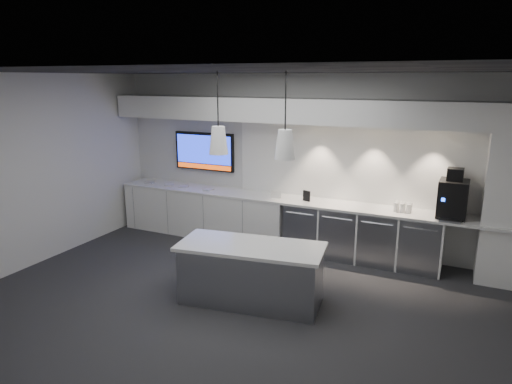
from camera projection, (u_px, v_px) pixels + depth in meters
The scene contains 27 objects.
floor at pixel (234, 301), 6.14m from camera, with size 7.00×7.00×0.00m, color #28282B.
ceiling at pixel (231, 71), 5.42m from camera, with size 7.00×7.00×0.00m, color black.
wall_back at pixel (299, 161), 7.98m from camera, with size 7.00×7.00×0.00m, color silver.
wall_front at pixel (84, 264), 3.58m from camera, with size 7.00×7.00×0.00m, color silver.
wall_left at pixel (37, 170), 7.21m from camera, with size 7.00×7.00×0.00m, color silver.
back_counter at pixel (292, 200), 7.84m from camera, with size 6.80×0.65×0.04m, color white.
left_base_cabinets at pixel (205, 213), 8.67m from camera, with size 3.30×0.63×0.86m, color white.
fridge_unit_a at pixel (305, 227), 7.85m from camera, with size 0.60×0.61×0.85m, color #919398.
fridge_unit_b at pixel (341, 232), 7.59m from camera, with size 0.60×0.61×0.85m, color #919398.
fridge_unit_c at pixel (379, 238), 7.34m from camera, with size 0.60×0.61×0.85m, color #919398.
fridge_unit_d at pixel (421, 243), 7.08m from camera, with size 0.60×0.61×0.85m, color #919398.
backsplash at pixel (368, 164), 7.46m from camera, with size 4.60×0.03×1.30m, color white.
soffit at pixel (294, 111), 7.50m from camera, with size 6.90×0.60×0.40m, color white.
column at pixel (505, 196), 6.45m from camera, with size 0.55×0.55×2.60m, color white.
wall_tv at pixel (204, 151), 8.70m from camera, with size 1.25×0.07×0.72m.
island at pixel (251, 273), 6.03m from camera, with size 2.00×1.08×0.81m.
bin at pixel (191, 268), 6.70m from camera, with size 0.29×0.29×0.41m, color #919398.
coffee_machine at pixel (453, 197), 6.75m from camera, with size 0.42×0.59×0.74m.
sign_black at pixel (307, 196), 7.68m from camera, with size 0.14×0.02×0.18m, color black.
sign_white at pixel (276, 194), 7.86m from camera, with size 0.18×0.02×0.14m, color white.
cup_cluster at pixel (403, 207), 7.07m from camera, with size 0.27×0.17×0.14m, color silver, non-canonical shape.
tray_a at pixel (150, 182), 9.02m from camera, with size 0.16×0.16×0.03m, color #B6B6B6.
tray_b at pixel (169, 185), 8.81m from camera, with size 0.16×0.16×0.03m, color #B6B6B6.
tray_c at pixel (184, 187), 8.67m from camera, with size 0.16×0.16×0.03m, color #B6B6B6.
tray_d at pixel (208, 190), 8.44m from camera, with size 0.16×0.16×0.03m, color #B6B6B6.
pendant_left at pixel (218, 140), 5.79m from camera, with size 0.25×0.25×1.06m.
pendant_right at pixel (285, 144), 5.42m from camera, with size 0.25×0.25×1.06m.
Camera 1 is at (2.63, -4.96, 2.92)m, focal length 32.00 mm.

